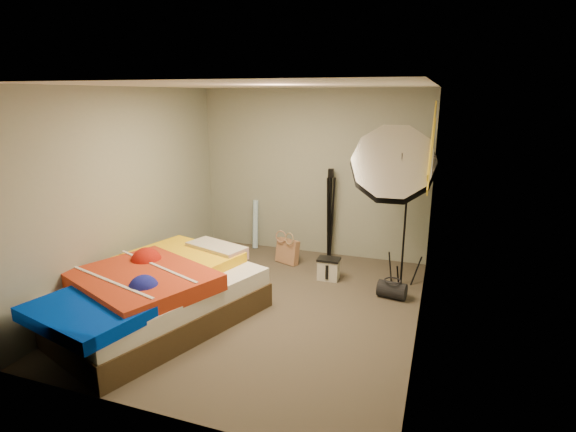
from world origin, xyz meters
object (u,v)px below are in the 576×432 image
at_px(duffel_bag, 392,290).
at_px(camera_tripod, 330,207).
at_px(bed, 154,294).
at_px(photo_umbrella, 393,166).
at_px(tote_bag, 288,251).
at_px(camera_case, 329,270).
at_px(wrapping_roll, 255,224).

xyz_separation_m(duffel_bag, camera_tripod, (-1.08, 1.16, 0.68)).
height_order(duffel_bag, bed, bed).
xyz_separation_m(duffel_bag, photo_umbrella, (-0.11, 0.33, 1.46)).
relative_size(tote_bag, camera_case, 1.31).
xyz_separation_m(wrapping_roll, photo_umbrella, (2.21, -0.86, 1.18)).
distance_m(camera_case, camera_tripod, 1.09).
relative_size(bed, camera_tripod, 1.95).
height_order(camera_case, bed, bed).
bearing_deg(photo_umbrella, wrapping_roll, 158.74).
bearing_deg(tote_bag, camera_case, -7.50).
xyz_separation_m(bed, photo_umbrella, (2.27, 1.78, 1.25)).
bearing_deg(camera_case, bed, -131.87).
distance_m(duffel_bag, camera_tripod, 1.72).
bearing_deg(duffel_bag, camera_case, 169.41).
height_order(photo_umbrella, camera_tripod, photo_umbrella).
height_order(tote_bag, camera_case, tote_bag).
bearing_deg(camera_case, photo_umbrella, 0.92).
bearing_deg(duffel_bag, camera_tripod, 141.55).
height_order(tote_bag, bed, bed).
height_order(camera_case, photo_umbrella, photo_umbrella).
bearing_deg(camera_tripod, wrapping_roll, 178.54).
bearing_deg(camera_tripod, camera_case, -76.13).
relative_size(wrapping_roll, camera_tripod, 0.57).
relative_size(camera_case, bed, 0.10).
distance_m(camera_case, bed, 2.31).
bearing_deg(bed, wrapping_roll, 88.74).
distance_m(tote_bag, photo_umbrella, 2.07).
height_order(duffel_bag, photo_umbrella, photo_umbrella).
xyz_separation_m(camera_case, bed, (-1.50, -1.75, 0.18)).
relative_size(bed, photo_umbrella, 1.21).
xyz_separation_m(wrapping_roll, camera_tripod, (1.24, -0.03, 0.39)).
bearing_deg(photo_umbrella, tote_bag, 166.33).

